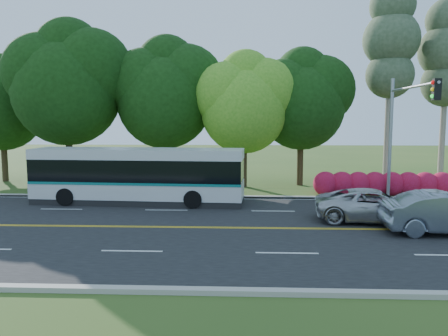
{
  "coord_description": "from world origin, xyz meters",
  "views": [
    {
      "loc": [
        -2.07,
        -18.45,
        4.71
      ],
      "look_at": [
        -2.95,
        2.0,
        2.39
      ],
      "focal_mm": 35.0,
      "sensor_mm": 36.0,
      "label": 1
    }
  ],
  "objects_px": {
    "traffic_signal": "(403,119)",
    "transit_bus": "(138,176)",
    "suv": "(375,206)",
    "sedan": "(448,213)"
  },
  "relations": [
    {
      "from": "traffic_signal",
      "to": "transit_bus",
      "type": "relative_size",
      "value": 0.6
    },
    {
      "from": "suv",
      "to": "sedan",
      "type": "bearing_deg",
      "value": -123.57
    },
    {
      "from": "transit_bus",
      "to": "sedan",
      "type": "xyz_separation_m",
      "value": [
        14.16,
        -5.95,
        -0.65
      ]
    },
    {
      "from": "transit_bus",
      "to": "sedan",
      "type": "height_order",
      "value": "transit_bus"
    },
    {
      "from": "traffic_signal",
      "to": "transit_bus",
      "type": "distance_m",
      "value": 14.71
    },
    {
      "from": "sedan",
      "to": "suv",
      "type": "distance_m",
      "value": 3.09
    },
    {
      "from": "transit_bus",
      "to": "suv",
      "type": "relative_size",
      "value": 2.2
    },
    {
      "from": "transit_bus",
      "to": "suv",
      "type": "height_order",
      "value": "transit_bus"
    },
    {
      "from": "transit_bus",
      "to": "suv",
      "type": "bearing_deg",
      "value": -14.87
    },
    {
      "from": "traffic_signal",
      "to": "sedan",
      "type": "distance_m",
      "value": 7.13
    }
  ]
}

